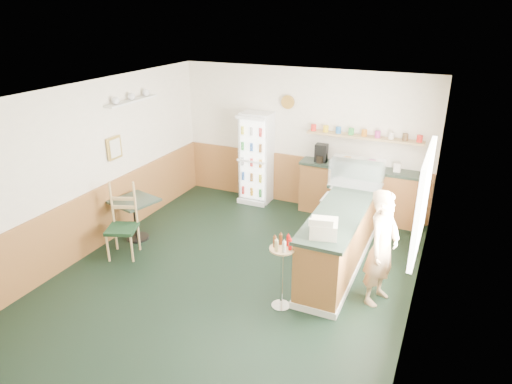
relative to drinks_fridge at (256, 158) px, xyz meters
The scene contains 13 objects.
ground 3.02m from the drinks_fridge, 72.40° to the right, with size 6.00×6.00×0.00m, color black.
room_envelope 2.19m from the drinks_fridge, 72.26° to the right, with size 5.04×6.02×2.72m.
service_counter 2.81m from the drinks_fridge, 36.88° to the right, with size 0.68×3.01×1.01m.
back_counter 2.09m from the drinks_fridge, ahead, with size 2.24×0.42×1.69m.
drinks_fridge is the anchor object (origin of this frame).
display_case 2.46m from the drinks_fridge, 24.21° to the right, with size 0.84×0.44×0.47m.
cash_register 3.59m from the drinks_fridge, 51.75° to the right, with size 0.34×0.36×0.20m, color beige.
shopkeeper 3.82m from the drinks_fridge, 40.21° to the right, with size 0.54×0.39×1.61m, color tan.
condiment_stand 3.63m from the drinks_fridge, 60.50° to the right, with size 0.33×0.33×1.04m.
newspaper_rack 2.37m from the drinks_fridge, 37.49° to the right, with size 0.09×0.47×0.74m.
cafe_table 2.68m from the drinks_fridge, 116.44° to the right, with size 0.81×0.81×0.73m.
cafe_chair 3.02m from the drinks_fridge, 109.68° to the right, with size 0.58×0.58×1.20m.
dog_doorstop 2.55m from the drinks_fridge, 48.42° to the right, with size 0.21×0.27×0.25m.
Camera 1 is at (2.70, -5.19, 3.75)m, focal length 32.00 mm.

